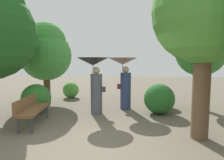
# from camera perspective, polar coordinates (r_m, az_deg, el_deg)

# --- Properties ---
(ground_plane) EXTENTS (40.00, 40.00, 0.00)m
(ground_plane) POSITION_cam_1_polar(r_m,az_deg,el_deg) (4.32, -4.86, -20.00)
(ground_plane) COLOR brown
(person_left) EXTENTS (1.13, 1.13, 2.02)m
(person_left) POSITION_cam_1_polar(r_m,az_deg,el_deg) (6.73, -5.38, 1.66)
(person_left) COLOR #474C56
(person_left) RESTS_ON ground
(person_right) EXTENTS (1.15, 1.15, 2.02)m
(person_right) POSITION_cam_1_polar(r_m,az_deg,el_deg) (7.36, 3.64, 2.00)
(person_right) COLOR navy
(person_right) RESTS_ON ground
(park_bench) EXTENTS (0.71, 1.56, 0.83)m
(park_bench) POSITION_cam_1_polar(r_m,az_deg,el_deg) (6.03, -23.39, -7.88)
(park_bench) COLOR #38383D
(park_bench) RESTS_ON ground
(tree_near_left) EXTENTS (2.24, 2.24, 3.62)m
(tree_near_left) POSITION_cam_1_polar(r_m,az_deg,el_deg) (8.92, -19.50, 8.26)
(tree_near_left) COLOR #4C3823
(tree_near_left) RESTS_ON ground
(tree_mid_right) EXTENTS (1.91, 1.91, 3.65)m
(tree_mid_right) POSITION_cam_1_polar(r_m,az_deg,el_deg) (8.11, 25.45, 9.20)
(tree_mid_right) COLOR #42301E
(tree_mid_right) RESTS_ON ground
(tree_far_back) EXTENTS (2.43, 2.43, 4.80)m
(tree_far_back) POSITION_cam_1_polar(r_m,az_deg,el_deg) (5.12, 26.53, 20.79)
(tree_far_back) COLOR brown
(tree_far_back) RESTS_ON ground
(bush_path_left) EXTENTS (1.09, 1.09, 1.09)m
(bush_path_left) POSITION_cam_1_polar(r_m,az_deg,el_deg) (6.94, 14.18, -5.58)
(bush_path_left) COLOR #235B23
(bush_path_left) RESTS_ON ground
(bush_path_right) EXTENTS (0.83, 0.83, 0.83)m
(bush_path_right) POSITION_cam_1_polar(r_m,az_deg,el_deg) (7.98, 14.92, -5.12)
(bush_path_right) COLOR #2D6B28
(bush_path_right) RESTS_ON ground
(bush_behind_bench) EXTENTS (1.06, 1.06, 1.06)m
(bush_behind_bench) POSITION_cam_1_polar(r_m,az_deg,el_deg) (7.42, -22.06, -5.23)
(bush_behind_bench) COLOR #2D6B28
(bush_behind_bench) RESTS_ON ground
(bush_far_side) EXTENTS (0.82, 0.82, 0.82)m
(bush_far_side) POSITION_cam_1_polar(r_m,az_deg,el_deg) (9.96, -12.43, -2.98)
(bush_far_side) COLOR #4C9338
(bush_far_side) RESTS_ON ground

